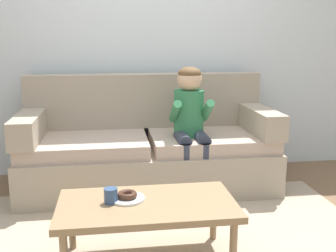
{
  "coord_description": "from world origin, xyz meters",
  "views": [
    {
      "loc": [
        -0.4,
        -2.7,
        1.35
      ],
      "look_at": [
        0.05,
        0.45,
        0.65
      ],
      "focal_mm": 43.54,
      "sensor_mm": 36.0,
      "label": 1
    }
  ],
  "objects_px": {
    "coffee_table": "(147,209)",
    "toy_controller": "(67,223)",
    "mug": "(111,196)",
    "donut": "(127,195)",
    "person_child": "(190,118)",
    "couch": "(148,149)"
  },
  "relations": [
    {
      "from": "toy_controller",
      "to": "coffee_table",
      "type": "bearing_deg",
      "value": -58.69
    },
    {
      "from": "coffee_table",
      "to": "donut",
      "type": "relative_size",
      "value": 8.76
    },
    {
      "from": "coffee_table",
      "to": "person_child",
      "type": "relative_size",
      "value": 0.95
    },
    {
      "from": "couch",
      "to": "toy_controller",
      "type": "distance_m",
      "value": 1.04
    },
    {
      "from": "donut",
      "to": "toy_controller",
      "type": "relative_size",
      "value": 0.53
    },
    {
      "from": "couch",
      "to": "toy_controller",
      "type": "relative_size",
      "value": 9.79
    },
    {
      "from": "coffee_table",
      "to": "toy_controller",
      "type": "relative_size",
      "value": 4.65
    },
    {
      "from": "mug",
      "to": "toy_controller",
      "type": "xyz_separation_m",
      "value": [
        -0.33,
        0.55,
        -0.41
      ]
    },
    {
      "from": "coffee_table",
      "to": "toy_controller",
      "type": "height_order",
      "value": "coffee_table"
    },
    {
      "from": "coffee_table",
      "to": "mug",
      "type": "relative_size",
      "value": 11.68
    },
    {
      "from": "person_child",
      "to": "mug",
      "type": "bearing_deg",
      "value": -122.59
    },
    {
      "from": "mug",
      "to": "toy_controller",
      "type": "relative_size",
      "value": 0.4
    },
    {
      "from": "donut",
      "to": "mug",
      "type": "bearing_deg",
      "value": -160.71
    },
    {
      "from": "couch",
      "to": "mug",
      "type": "distance_m",
      "value": 1.33
    },
    {
      "from": "coffee_table",
      "to": "person_child",
      "type": "distance_m",
      "value": 1.24
    },
    {
      "from": "toy_controller",
      "to": "mug",
      "type": "bearing_deg",
      "value": -71.19
    },
    {
      "from": "toy_controller",
      "to": "donut",
      "type": "bearing_deg",
      "value": -62.5
    },
    {
      "from": "couch",
      "to": "coffee_table",
      "type": "bearing_deg",
      "value": -95.61
    },
    {
      "from": "couch",
      "to": "donut",
      "type": "height_order",
      "value": "couch"
    },
    {
      "from": "person_child",
      "to": "toy_controller",
      "type": "height_order",
      "value": "person_child"
    },
    {
      "from": "coffee_table",
      "to": "toy_controller",
      "type": "bearing_deg",
      "value": 132.96
    },
    {
      "from": "couch",
      "to": "donut",
      "type": "relative_size",
      "value": 18.43
    }
  ]
}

